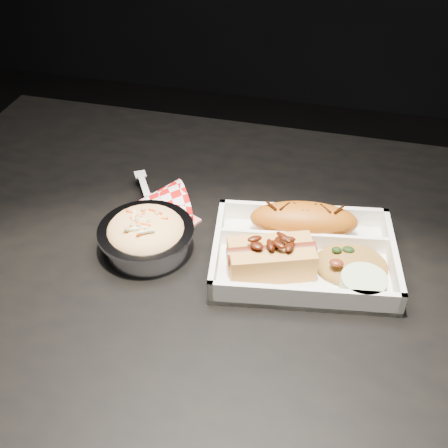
{
  "coord_description": "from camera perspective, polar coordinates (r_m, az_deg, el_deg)",
  "views": [
    {
      "loc": [
        0.09,
        -0.56,
        1.29
      ],
      "look_at": [
        -0.05,
        0.01,
        0.81
      ],
      "focal_mm": 45.0,
      "sensor_mm": 36.0,
      "label": 1
    }
  ],
  "objects": [
    {
      "name": "fried_rice_mound",
      "position": [
        0.78,
        12.87,
        -3.48
      ],
      "size": [
        0.11,
        0.1,
        0.03
      ],
      "primitive_type": "ellipsoid",
      "rotation": [
        0.0,
        0.0,
        0.16
      ],
      "color": "#A3722F",
      "rests_on": "food_tray"
    },
    {
      "name": "foil_coleslaw_cup",
      "position": [
        0.8,
        -7.91,
        -1.01
      ],
      "size": [
        0.14,
        0.14,
        0.06
      ],
      "color": "silver",
      "rests_on": "dining_table"
    },
    {
      "name": "cupcake_liner",
      "position": [
        0.75,
        13.93,
        -6.14
      ],
      "size": [
        0.06,
        0.06,
        0.03
      ],
      "primitive_type": "cylinder",
      "color": "beige",
      "rests_on": "food_tray"
    },
    {
      "name": "dining_table",
      "position": [
        0.85,
        3.41,
        -8.83
      ],
      "size": [
        1.2,
        0.8,
        0.75
      ],
      "color": "black",
      "rests_on": "ground"
    },
    {
      "name": "napkin_fork",
      "position": [
        0.87,
        -7.42,
        1.64
      ],
      "size": [
        0.15,
        0.16,
        0.1
      ],
      "rotation": [
        0.0,
        0.0,
        -1.03
      ],
      "color": "red",
      "rests_on": "dining_table"
    },
    {
      "name": "hotdog",
      "position": [
        0.76,
        4.82,
        -3.26
      ],
      "size": [
        0.13,
        0.09,
        0.06
      ],
      "rotation": [
        0.0,
        0.0,
        0.36
      ],
      "color": "gold",
      "rests_on": "food_tray"
    },
    {
      "name": "fried_pastry",
      "position": [
        0.82,
        8.1,
        0.4
      ],
      "size": [
        0.16,
        0.09,
        0.05
      ],
      "primitive_type": "ellipsoid",
      "rotation": [
        0.0,
        0.0,
        0.16
      ],
      "color": "#A95510",
      "rests_on": "food_tray"
    },
    {
      "name": "food_tray",
      "position": [
        0.79,
        8.03,
        -3.37
      ],
      "size": [
        0.27,
        0.22,
        0.04
      ],
      "rotation": [
        0.0,
        0.0,
        0.16
      ],
      "color": "white",
      "rests_on": "dining_table"
    }
  ]
}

